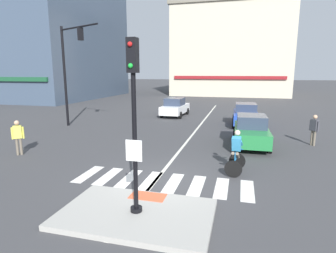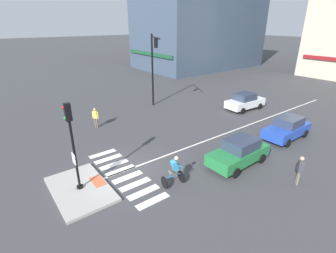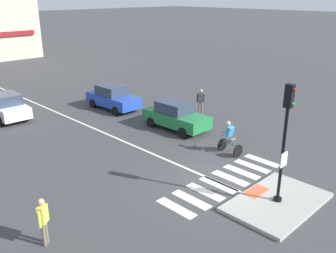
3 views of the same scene
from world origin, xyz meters
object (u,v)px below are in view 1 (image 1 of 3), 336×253
Objects in this scene: car_green_eastbound_mid at (251,131)px; cyclist at (236,151)px; car_white_westbound_distant at (175,107)px; traffic_light_mast at (69,63)px; pedestrian_waiting_far_side at (314,128)px; pedestrian_at_curb_left at (18,135)px; signal_pole at (134,112)px; car_blue_eastbound_far at (246,115)px.

cyclist reaches higher than car_green_eastbound_mid.
car_white_westbound_distant is at bearing 112.81° from cyclist.
pedestrian_waiting_far_side is (15.53, -1.36, -3.53)m from traffic_light_mast.
pedestrian_at_curb_left reaches higher than car_green_eastbound_mid.
signal_pole is 5.28m from cyclist.
cyclist is at bearing 1.19° from pedestrian_at_curb_left.
car_white_westbound_distant is (-6.31, 8.92, 0.00)m from car_green_eastbound_mid.
car_green_eastbound_mid is 11.67m from pedestrian_at_curb_left.
traffic_light_mast is at bearing -163.20° from car_blue_eastbound_far.
car_green_eastbound_mid is at bearing 23.40° from pedestrian_at_curb_left.
car_white_westbound_distant is (-3.08, 17.52, -2.08)m from signal_pole.
signal_pole reaches higher than car_blue_eastbound_far.
traffic_light_mast reaches higher than car_blue_eastbound_far.
car_white_westbound_distant is at bearing 99.98° from signal_pole.
car_green_eastbound_mid is (3.22, 8.60, -2.08)m from signal_pole.
car_blue_eastbound_far is 2.46× the size of cyclist.
cyclist is at bearing -67.19° from car_white_westbound_distant.
pedestrian_waiting_far_side is at bearing -4.99° from traffic_light_mast.
traffic_light_mast is 13.02m from car_green_eastbound_mid.
pedestrian_waiting_far_side reaches higher than car_white_westbound_distant.
cyclist is 1.01× the size of pedestrian_at_curb_left.
car_blue_eastbound_far is at bearing 87.37° from cyclist.
traffic_light_mast is 7.85m from pedestrian_at_curb_left.
car_blue_eastbound_far is at bearing 44.98° from pedestrian_at_curb_left.
signal_pole is at bearing -121.22° from cyclist.
car_blue_eastbound_far and car_white_westbound_distant have the same top height.
car_green_eastbound_mid is (12.29, -2.20, -3.70)m from traffic_light_mast.
car_green_eastbound_mid and car_blue_eastbound_far have the same top height.
car_white_westbound_distant is at bearing 48.32° from traffic_light_mast.
car_blue_eastbound_far is at bearing 92.16° from car_green_eastbound_mid.
pedestrian_waiting_far_side reaches higher than car_blue_eastbound_far.
cyclist is at bearing -92.63° from car_blue_eastbound_far.
signal_pole reaches higher than pedestrian_waiting_far_side.
pedestrian_at_curb_left is (1.59, -6.83, -3.53)m from traffic_light_mast.
traffic_light_mast is 4.21× the size of pedestrian_at_curb_left.
car_blue_eastbound_far is 2.48× the size of pedestrian_waiting_far_side.
car_green_eastbound_mid is 10.93m from car_white_westbound_distant.
car_green_eastbound_mid is 5.85m from car_blue_eastbound_far.
cyclist is at bearing 58.78° from signal_pole.
signal_pole is 1.10× the size of car_blue_eastbound_far.
traffic_light_mast is 4.19× the size of cyclist.
signal_pole is 2.72× the size of pedestrian_at_curb_left.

